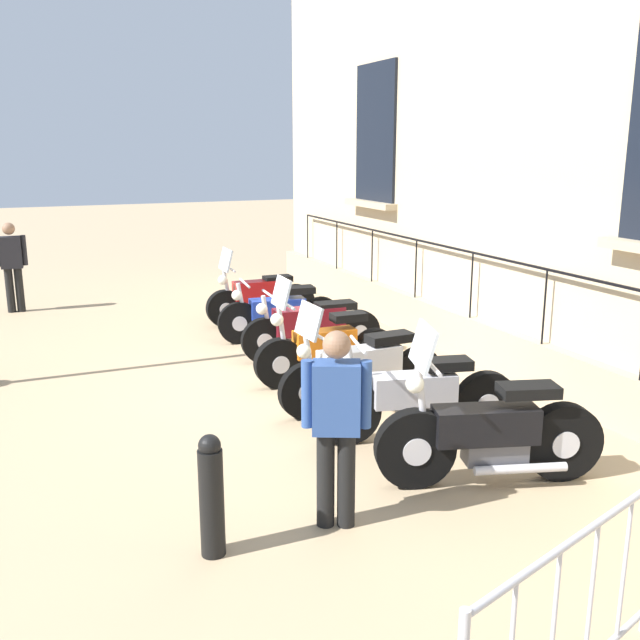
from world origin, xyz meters
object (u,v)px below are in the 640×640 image
object	(u,v)px
motorcycle_white	(362,371)
motorcycle_black	(488,435)
motorcycle_maroon	(312,328)
bollard	(211,495)
pedestrian_standing	(12,262)
motorcycle_orange	(326,350)
motorcycle_red	(260,298)
motorcycle_blue	(280,314)
crowd_barrier	(573,616)
motorcycle_silver	(417,399)
pedestrian_walking	(336,420)

from	to	relation	value
motorcycle_white	motorcycle_black	distance (m)	2.09
motorcycle_maroon	bollard	distance (m)	4.99
motorcycle_black	pedestrian_standing	xyz separation A→B (m)	(3.71, -8.88, 0.45)
motorcycle_orange	bollard	size ratio (longest dim) A/B	2.07
motorcycle_white	bollard	bearing A→B (deg)	43.87
motorcycle_red	motorcycle_blue	xyz separation A→B (m)	(0.07, 1.16, -0.01)
motorcycle_orange	crowd_barrier	xyz separation A→B (m)	(1.02, 5.41, 0.15)
motorcycle_red	pedestrian_standing	bearing A→B (deg)	-34.07
motorcycle_maroon	motorcycle_silver	distance (m)	3.05
pedestrian_walking	motorcycle_blue	bearing A→B (deg)	-105.74
motorcycle_orange	motorcycle_silver	world-z (taller)	motorcycle_orange
motorcycle_red	motorcycle_maroon	xyz separation A→B (m)	(-0.02, 2.20, 0.01)
motorcycle_silver	motorcycle_red	bearing A→B (deg)	-91.24
motorcycle_black	pedestrian_walking	distance (m)	1.58
motorcycle_red	pedestrian_standing	world-z (taller)	pedestrian_standing
pedestrian_standing	motorcycle_maroon	bearing A→B (deg)	128.54
motorcycle_maroon	pedestrian_walking	xyz separation A→B (m)	(1.58, 4.26, 0.45)
motorcycle_orange	motorcycle_red	bearing A→B (deg)	-93.87
motorcycle_silver	pedestrian_walking	bearing A→B (deg)	39.84
motorcycle_orange	motorcycle_silver	distance (m)	2.01
motorcycle_orange	motorcycle_white	xyz separation A→B (m)	(0.01, 1.01, 0.02)
motorcycle_silver	bollard	distance (m)	2.73
motorcycle_white	pedestrian_standing	xyz separation A→B (m)	(3.53, -6.79, 0.46)
motorcycle_red	pedestrian_walking	size ratio (longest dim) A/B	1.19
motorcycle_white	pedestrian_walking	size ratio (longest dim) A/B	1.31
bollard	motorcycle_black	bearing A→B (deg)	-176.63
motorcycle_black	crowd_barrier	size ratio (longest dim) A/B	1.10
motorcycle_blue	motorcycle_silver	bearing A→B (deg)	89.42
motorcycle_black	crowd_barrier	world-z (taller)	motorcycle_black
motorcycle_white	motorcycle_silver	xyz separation A→B (m)	(-0.12, 1.00, -0.02)
crowd_barrier	motorcycle_silver	bearing A→B (deg)	-108.32
motorcycle_red	crowd_barrier	distance (m)	8.74
bollard	pedestrian_standing	bearing A→B (deg)	-82.38
motorcycle_maroon	motorcycle_black	distance (m)	4.13
motorcycle_maroon	crowd_barrier	distance (m)	6.57
motorcycle_orange	motorcycle_black	world-z (taller)	motorcycle_black
motorcycle_blue	pedestrian_standing	xyz separation A→B (m)	(3.69, -3.71, 0.48)
motorcycle_orange	motorcycle_black	bearing A→B (deg)	93.16
motorcycle_white	motorcycle_silver	distance (m)	1.01
motorcycle_blue	pedestrian_walking	world-z (taller)	pedestrian_walking
pedestrian_walking	bollard	bearing A→B (deg)	1.16
motorcycle_maroon	motorcycle_orange	xyz separation A→B (m)	(0.24, 1.04, -0.02)
pedestrian_standing	pedestrian_walking	distance (m)	9.27
motorcycle_maroon	motorcycle_white	distance (m)	2.06
motorcycle_orange	pedestrian_standing	xyz separation A→B (m)	(3.54, -5.78, 0.48)
motorcycle_orange	crowd_barrier	bearing A→B (deg)	79.32
motorcycle_red	motorcycle_orange	distance (m)	3.24
motorcycle_orange	motorcycle_maroon	bearing A→B (deg)	-102.87
motorcycle_maroon	pedestrian_standing	xyz separation A→B (m)	(3.78, -4.75, 0.46)
motorcycle_black	bollard	distance (m)	2.51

